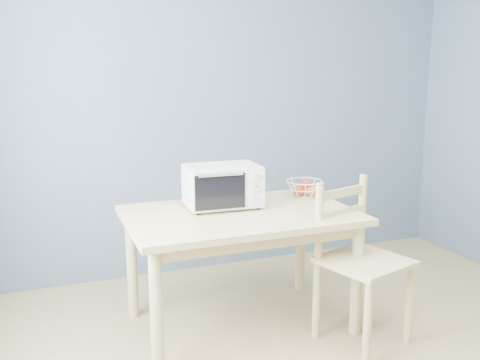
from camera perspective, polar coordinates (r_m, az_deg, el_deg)
name	(u,v)px	position (r m, az deg, el deg)	size (l,w,h in m)	color
room	(406,148)	(2.31, 17.30, 3.26)	(4.01, 4.51, 2.61)	tan
dining_table	(240,228)	(3.33, 0.05, -5.11)	(1.40, 0.90, 0.75)	#E2C987
toaster_oven	(220,186)	(3.38, -2.17, -0.60)	(0.48, 0.36, 0.27)	white
fruit_basket	(304,188)	(3.70, 6.85, -0.83)	(0.33, 0.33, 0.13)	white
dining_chair	(358,263)	(3.31, 12.51, -8.65)	(0.56, 0.56, 0.97)	#E2C987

